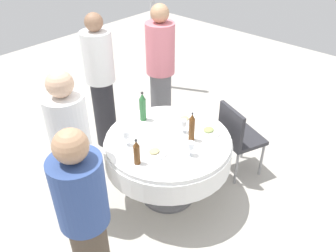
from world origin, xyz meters
TOP-DOWN VIEW (x-y plane):
  - ground_plane at (0.00, 0.00)m, footprint 10.00×10.00m
  - dining_table at (0.00, 0.00)m, footprint 1.23×1.23m
  - bottle_brown_east at (0.13, -0.18)m, footprint 0.06×0.06m
  - bottle_green_north at (0.07, 0.41)m, footprint 0.07×0.07m
  - bottle_brown_inner at (-0.45, -0.05)m, footprint 0.06×0.06m
  - wine_glass_west at (0.17, -0.04)m, footprint 0.07×0.07m
  - wine_glass_near at (-0.33, 0.21)m, footprint 0.06×0.06m
  - wine_glass_right at (-0.06, -0.32)m, footprint 0.07×0.07m
  - plate_far at (0.34, 0.08)m, footprint 0.22×0.22m
  - plate_south at (-0.16, 0.40)m, footprint 0.23×0.23m
  - plate_front at (-0.25, -0.06)m, footprint 0.22×0.22m
  - plate_mid at (0.34, -0.22)m, footprint 0.24×0.24m
  - fork_north at (0.02, -0.00)m, footprint 0.12×0.16m
  - person_east at (-0.77, 0.41)m, footprint 0.34×0.34m
  - person_north at (0.17, 1.20)m, footprint 0.34×0.34m
  - person_inner at (0.79, 0.83)m, footprint 0.34×0.34m
  - person_west at (-1.17, -0.31)m, footprint 0.34×0.34m
  - chair_right at (0.77, -0.31)m, footprint 0.52×0.52m
  - tent_pole_main at (1.72, 1.86)m, footprint 0.07×0.07m

SIDE VIEW (x-z plane):
  - ground_plane at x=0.00m, z-range 0.00..0.00m
  - chair_right at x=0.77m, z-range 0.08..0.95m
  - dining_table at x=0.00m, z-range 0.22..0.96m
  - fork_north at x=0.02m, z-range 0.74..0.74m
  - plate_south at x=-0.16m, z-range 0.74..0.76m
  - plate_front at x=-0.25m, z-range 0.73..0.77m
  - plate_mid at x=0.34m, z-range 0.73..0.77m
  - plate_far at x=0.34m, z-range 0.73..0.77m
  - person_east at x=-0.77m, z-range 0.04..1.61m
  - person_west at x=-1.17m, z-range 0.04..1.62m
  - wine_glass_west at x=0.17m, z-range 0.77..0.91m
  - wine_glass_right at x=-0.06m, z-range 0.77..0.92m
  - wine_glass_near at x=-0.33m, z-range 0.77..0.93m
  - bottle_brown_inner at x=-0.45m, z-range 0.73..0.98m
  - person_north at x=0.17m, z-range 0.04..1.70m
  - bottle_brown_east at x=0.13m, z-range 0.73..1.03m
  - bottle_green_north at x=0.07m, z-range 0.73..1.05m
  - person_inner at x=0.79m, z-range 0.04..1.74m
  - tent_pole_main at x=1.72m, z-range 0.00..2.56m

